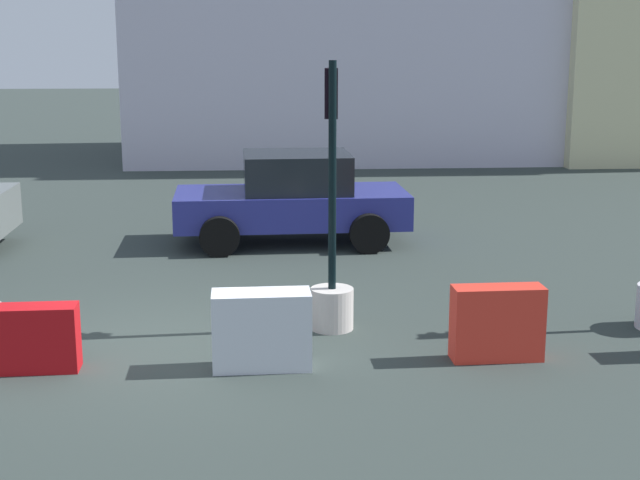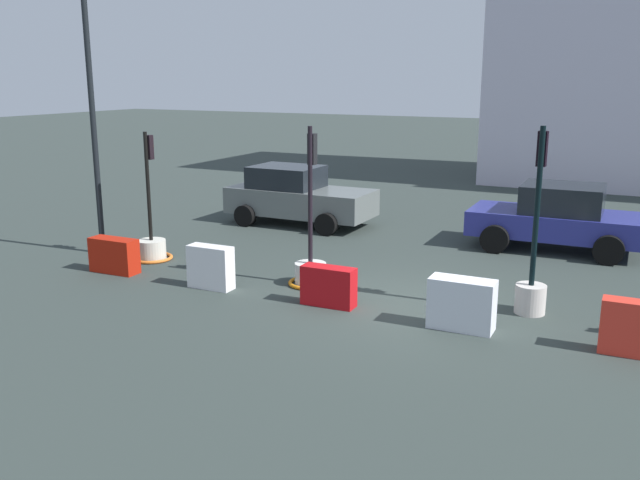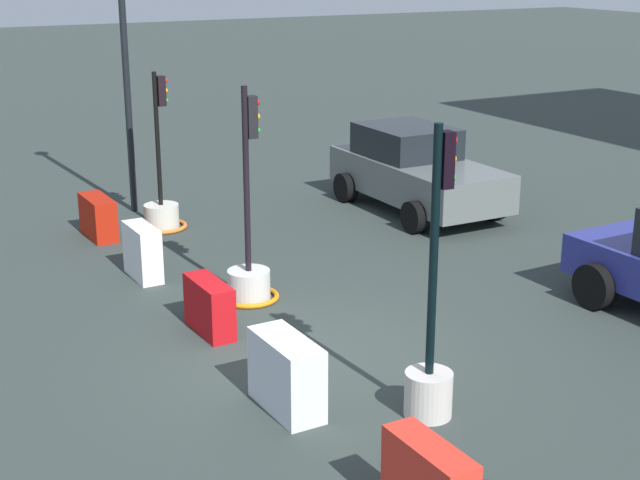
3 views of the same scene
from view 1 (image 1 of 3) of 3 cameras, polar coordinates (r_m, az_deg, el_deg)
The scene contains 6 objects.
ground_plane at distance 11.61m, azimuth -10.00°, elevation -6.48°, with size 120.00×120.00×0.00m, color #303936.
traffic_light_2 at distance 11.87m, azimuth 0.75°, elevation -2.17°, with size 0.57×0.57×3.47m.
construction_barrier_2 at distance 10.98m, azimuth -17.58°, elevation -5.88°, with size 1.06×0.39×0.77m.
construction_barrier_3 at distance 10.56m, azimuth -3.66°, elevation -5.64°, with size 1.14×0.50×0.91m.
construction_barrier_4 at distance 11.02m, azimuth 11.01°, elevation -5.12°, with size 1.08×0.38×0.89m.
car_blue_estate at distance 16.94m, azimuth -1.71°, elevation 2.62°, with size 4.31×2.37×1.67m.
Camera 1 is at (1.25, -10.92, 3.74)m, focal length 51.21 mm.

